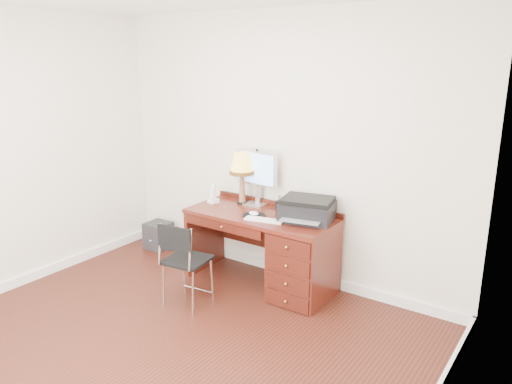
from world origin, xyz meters
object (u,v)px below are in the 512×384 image
Objects in this scene: monitor at (257,171)px; printer at (307,209)px; chair at (182,256)px; equipment_box at (158,235)px; desk at (289,253)px; leg_lamp at (242,167)px; phone at (213,197)px.

printer is at bearing -7.26° from monitor.
chair is 1.54m from equipment_box.
desk is 0.47m from printer.
phone is at bearing -149.90° from leg_lamp.
leg_lamp is 0.66× the size of chair.
monitor is 0.74m from printer.
equipment_box is (-0.93, 0.08, -0.65)m from phone.
printer is 2.76× the size of phone.
equipment_box is (-1.88, 0.10, -0.25)m from desk.
equipment_box is at bearing -176.27° from leg_lamp.
monitor reaches higher than phone.
monitor reaches higher than printer.
monitor reaches higher than desk.
printer reaches higher than phone.
phone is (-1.09, -0.07, -0.05)m from printer.
monitor is 0.70× the size of chair.
desk is 1.90m from equipment_box.
leg_lamp is at bearing 162.19° from printer.
desk is 2.78× the size of leg_lamp.
chair is at bearing -144.86° from printer.
monitor is 1.65m from equipment_box.
desk is 7.48× the size of phone.
leg_lamp reaches higher than phone.
monitor is at bearing 74.91° from chair.
monitor is 0.55m from phone.
monitor is 1.78× the size of equipment_box.
leg_lamp reaches higher than printer.
chair is (-0.80, -0.87, -0.36)m from printer.
leg_lamp reaches higher than equipment_box.
printer is at bearing 34.33° from desk.
desk is at bearing 41.48° from chair.
printer is 2.14m from equipment_box.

